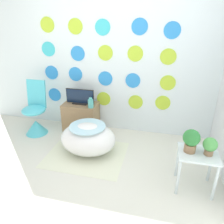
% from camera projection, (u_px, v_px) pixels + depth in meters
% --- Properties ---
extents(ground_plane, '(12.00, 12.00, 0.00)m').
position_uv_depth(ground_plane, '(69.00, 191.00, 2.55)').
color(ground_plane, silver).
extents(wall_back_dotted, '(4.55, 0.05, 2.60)m').
position_uv_depth(wall_back_dotted, '(105.00, 55.00, 3.50)').
color(wall_back_dotted, white).
rests_on(wall_back_dotted, ground_plane).
extents(rug, '(1.12, 0.91, 0.01)m').
position_uv_depth(rug, '(86.00, 154.00, 3.20)').
color(rug, silver).
rests_on(rug, ground_plane).
extents(bathtub, '(0.81, 0.63, 0.45)m').
position_uv_depth(bathtub, '(88.00, 139.00, 3.18)').
color(bathtub, white).
rests_on(bathtub, ground_plane).
extents(chair, '(0.39, 0.39, 0.90)m').
position_uv_depth(chair, '(35.00, 118.00, 3.70)').
color(chair, '#4CC6DB').
rests_on(chair, ground_plane).
extents(tv_cabinet, '(0.58, 0.37, 0.50)m').
position_uv_depth(tv_cabinet, '(81.00, 117.00, 3.80)').
color(tv_cabinet, '#8E704C').
rests_on(tv_cabinet, ground_plane).
extents(tv, '(0.49, 0.12, 0.26)m').
position_uv_depth(tv, '(80.00, 97.00, 3.65)').
color(tv, black).
rests_on(tv, tv_cabinet).
extents(vase, '(0.09, 0.09, 0.17)m').
position_uv_depth(vase, '(91.00, 103.00, 3.51)').
color(vase, '#51B2AD').
rests_on(vase, tv_cabinet).
extents(side_table, '(0.43, 0.37, 0.48)m').
position_uv_depth(side_table, '(197.00, 160.00, 2.45)').
color(side_table, silver).
rests_on(side_table, ground_plane).
extents(potted_plant_left, '(0.18, 0.18, 0.27)m').
position_uv_depth(potted_plant_left, '(191.00, 140.00, 2.37)').
color(potted_plant_left, '#8C6B4C').
rests_on(potted_plant_left, side_table).
extents(potted_plant_right, '(0.15, 0.15, 0.20)m').
position_uv_depth(potted_plant_right, '(210.00, 146.00, 2.33)').
color(potted_plant_right, '#8C6B4C').
rests_on(potted_plant_right, side_table).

